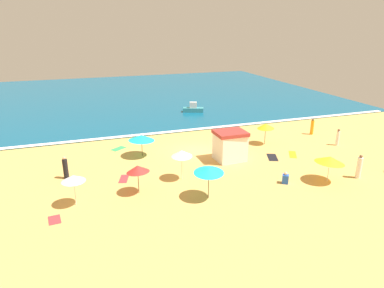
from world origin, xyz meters
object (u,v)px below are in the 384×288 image
object	(u,v)px
lifeguard_cabana	(230,145)
beachgoer_2	(338,137)
beach_umbrella_2	(138,169)
beachgoer_5	(285,178)
beach_umbrella_0	(73,178)
beach_umbrella_1	(266,126)
beachgoer_4	(312,127)
small_boat_0	(193,109)
beachgoer_0	(65,168)
beach_umbrella_3	(182,153)
beach_umbrella_6	(141,138)
beach_umbrella_4	(330,160)
beachgoer_1	(359,167)
beach_umbrella_5	(209,170)

from	to	relation	value
lifeguard_cabana	beachgoer_2	xyz separation A→B (m)	(11.40, 0.04, -0.52)
beach_umbrella_2	beachgoer_5	size ratio (longest dim) A/B	2.46
lifeguard_cabana	beach_umbrella_0	size ratio (longest dim) A/B	1.24
beach_umbrella_1	beach_umbrella_2	size ratio (longest dim) A/B	0.95
beachgoer_5	beachgoer_2	bearing A→B (deg)	30.60
beachgoer_4	small_boat_0	distance (m)	15.71
small_boat_0	beachgoer_0	bearing A→B (deg)	-134.22
beach_umbrella_0	beach_umbrella_3	distance (m)	7.79
beach_umbrella_0	beach_umbrella_6	world-z (taller)	beach_umbrella_0
beach_umbrella_2	beach_umbrella_4	world-z (taller)	beach_umbrella_2
beach_umbrella_0	beach_umbrella_4	bearing A→B (deg)	-7.57
beach_umbrella_4	lifeguard_cabana	bearing A→B (deg)	128.56
beachgoer_1	beachgoer_2	bearing A→B (deg)	60.41
beach_umbrella_1	beach_umbrella_5	xyz separation A→B (m)	(-9.27, -8.51, 0.20)
beach_umbrella_2	beachgoer_1	distance (m)	16.49
beach_umbrella_6	beachgoer_4	distance (m)	18.26
beach_umbrella_1	beach_umbrella_6	xyz separation A→B (m)	(-11.91, 0.68, -0.11)
beach_umbrella_3	beachgoer_4	size ratio (longest dim) A/B	1.37
lifeguard_cabana	beach_umbrella_5	world-z (taller)	lifeguard_cabana
beachgoer_0	beach_umbrella_3	bearing A→B (deg)	-19.92
lifeguard_cabana	beachgoer_5	xyz separation A→B (m)	(1.89, -5.59, -0.91)
beach_umbrella_3	beachgoer_4	distance (m)	17.54
beachgoer_5	beach_umbrella_1	bearing A→B (deg)	69.39
beach_umbrella_4	beachgoer_2	size ratio (longest dim) A/B	1.54
beach_umbrella_1	beach_umbrella_2	distance (m)	14.91
beach_umbrella_1	beachgoer_1	xyz separation A→B (m)	(2.66, -9.21, -0.96)
beachgoer_2	beach_umbrella_0	bearing A→B (deg)	-170.57
lifeguard_cabana	beach_umbrella_1	bearing A→B (deg)	27.85
beach_umbrella_0	beachgoer_4	world-z (taller)	beach_umbrella_0
beach_umbrella_0	beach_umbrella_2	size ratio (longest dim) A/B	0.93
beach_umbrella_2	lifeguard_cabana	bearing A→B (deg)	22.94
beachgoer_5	beachgoer_4	bearing A→B (deg)	44.83
beachgoer_4	small_boat_0	bearing A→B (deg)	123.75
beachgoer_4	beachgoer_2	bearing A→B (deg)	-88.53
beach_umbrella_6	beachgoer_0	xyz separation A→B (m)	(-6.35, -2.77, -0.88)
beach_umbrella_3	beachgoer_5	xyz separation A→B (m)	(6.95, -3.14, -1.68)
beach_umbrella_5	lifeguard_cabana	bearing A→B (deg)	53.89
lifeguard_cabana	beach_umbrella_1	xyz separation A→B (m)	(4.98, 2.63, 0.52)
beachgoer_0	beachgoer_2	distance (m)	24.69
beach_umbrella_2	beach_umbrella_5	distance (m)	4.83
lifeguard_cabana	beachgoer_4	distance (m)	11.92
beachgoer_1	beachgoer_4	bearing A→B (deg)	70.52
beach_umbrella_1	beach_umbrella_3	distance (m)	11.25
beach_umbrella_0	beachgoer_0	size ratio (longest dim) A/B	1.18
beach_umbrella_4	beach_umbrella_6	bearing A→B (deg)	141.19
beach_umbrella_5	beachgoer_2	xyz separation A→B (m)	(15.68, 5.91, -1.24)
beach_umbrella_0	beach_umbrella_6	size ratio (longest dim) A/B	0.83
lifeguard_cabana	beach_umbrella_4	distance (m)	8.10
beach_umbrella_6	beachgoer_2	xyz separation A→B (m)	(18.33, -3.27, -0.92)
beach_umbrella_4	beachgoer_1	xyz separation A→B (m)	(2.60, -0.25, -0.85)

